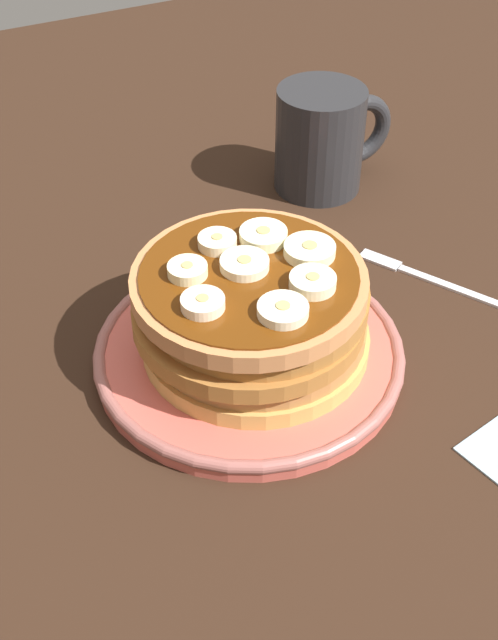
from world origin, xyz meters
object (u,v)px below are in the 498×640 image
(banana_slice_7, at_px, (188,271))
(banana_slice_0, at_px, (239,267))
(banana_slice_1, at_px, (311,253))
(banana_slice_6, at_px, (263,236))
(pancake_stack, at_px, (254,312))
(plate, at_px, (249,352))
(fork, at_px, (423,275))
(banana_slice_5, at_px, (313,283))
(banana_slice_2, at_px, (217,242))
(banana_slice_4, at_px, (286,310))
(banana_slice_3, at_px, (203,304))
(coffee_mug, at_px, (323,137))

(banana_slice_7, bearing_deg, banana_slice_0, -17.78)
(banana_slice_1, relative_size, banana_slice_6, 1.06)
(pancake_stack, height_order, banana_slice_7, banana_slice_7)
(pancake_stack, height_order, banana_slice_0, banana_slice_0)
(plate, relative_size, fork, 1.89)
(plate, height_order, banana_slice_0, banana_slice_0)
(banana_slice_1, relative_size, banana_slice_7, 1.33)
(banana_slice_5, xyz_separation_m, banana_slice_6, (-0.00, 0.06, -0.00))
(fork, bearing_deg, plate, -172.16)
(banana_slice_6, xyz_separation_m, banana_slice_7, (-0.06, -0.01, -0.00))
(banana_slice_2, height_order, banana_slice_4, same)
(banana_slice_3, distance_m, fork, 0.23)
(plate, height_order, banana_slice_1, banana_slice_1)
(banana_slice_0, height_order, fork, banana_slice_0)
(banana_slice_3, relative_size, fork, 0.24)
(banana_slice_4, distance_m, banana_slice_5, 0.03)
(banana_slice_4, distance_m, coffee_mug, 0.29)
(banana_slice_0, xyz_separation_m, banana_slice_3, (-0.04, -0.03, 0.00))
(banana_slice_1, bearing_deg, coffee_mug, 56.57)
(pancake_stack, distance_m, banana_slice_4, 0.06)
(banana_slice_1, xyz_separation_m, banana_slice_4, (-0.04, -0.04, -0.00))
(banana_slice_3, relative_size, banana_slice_5, 0.92)
(banana_slice_0, bearing_deg, banana_slice_4, -82.93)
(plate, bearing_deg, pancake_stack, -20.46)
(banana_slice_0, bearing_deg, banana_slice_5, -47.71)
(plate, bearing_deg, banana_slice_1, -2.92)
(banana_slice_0, height_order, banana_slice_6, banana_slice_6)
(banana_slice_7, bearing_deg, banana_slice_2, 32.91)
(pancake_stack, xyz_separation_m, banana_slice_2, (-0.01, 0.04, 0.04))
(pancake_stack, distance_m, banana_slice_7, 0.06)
(banana_slice_0, bearing_deg, banana_slice_2, 92.43)
(pancake_stack, relative_size, coffee_mug, 1.47)
(banana_slice_4, xyz_separation_m, banana_slice_7, (-0.04, 0.06, 0.00))
(banana_slice_6, bearing_deg, banana_slice_2, 165.70)
(banana_slice_0, height_order, banana_slice_5, banana_slice_5)
(banana_slice_1, height_order, banana_slice_3, same)
(banana_slice_2, xyz_separation_m, fork, (0.18, -0.01, -0.08))
(banana_slice_1, relative_size, banana_slice_3, 1.26)
(plate, xyz_separation_m, banana_slice_2, (-0.01, 0.04, 0.08))
(banana_slice_1, xyz_separation_m, coffee_mug, (0.12, 0.19, -0.03))
(plate, xyz_separation_m, banana_slice_6, (0.03, 0.03, 0.08))
(coffee_mug, bearing_deg, banana_slice_2, -139.87)
(banana_slice_3, distance_m, coffee_mug, 0.30)
(banana_slice_0, bearing_deg, banana_slice_7, 162.22)
(plate, xyz_separation_m, coffee_mug, (0.17, 0.19, 0.04))
(banana_slice_4, bearing_deg, pancake_stack, 89.07)
(pancake_stack, xyz_separation_m, banana_slice_4, (-0.00, -0.05, 0.04))
(banana_slice_2, height_order, fork, banana_slice_2)
(banana_slice_5, distance_m, coffee_mug, 0.26)
(banana_slice_0, xyz_separation_m, banana_slice_6, (0.03, 0.02, 0.00))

